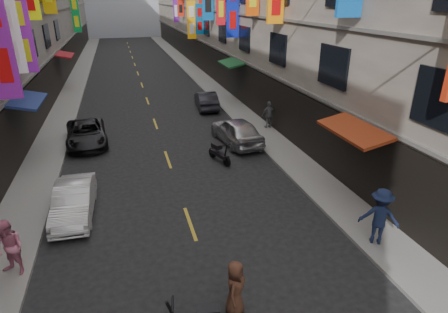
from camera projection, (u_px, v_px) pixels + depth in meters
sidewalk_left at (73, 88)px, 33.25m from camera, size 2.00×90.00×0.12m
sidewalk_right at (205, 81)px, 36.21m from camera, size 2.00×90.00×0.12m
street_awnings at (134, 93)px, 19.08m from camera, size 13.99×35.20×0.41m
lane_markings at (144, 92)px, 32.09m from camera, size 0.12×80.20×0.01m
scooter_far_right at (219, 153)px, 18.41m from camera, size 0.76×1.75×1.14m
car_left_mid at (74, 201)px, 13.75m from camera, size 1.42×3.76×1.22m
car_left_far at (86, 133)px, 20.54m from camera, size 2.43×4.62×1.24m
car_right_mid at (236, 131)px, 20.63m from camera, size 2.23×4.47×1.46m
car_right_far at (206, 100)px, 27.16m from camera, size 1.64×3.94×1.27m
pedestrian_lfar at (10, 248)px, 10.55m from camera, size 1.02×0.94×1.73m
pedestrian_rnear at (380, 216)px, 11.92m from camera, size 1.38×1.23×1.92m
pedestrian_rfar at (269, 115)px, 22.72m from camera, size 1.01×0.64×1.65m
pedestrian_crossing at (235, 288)px, 9.38m from camera, size 0.85×0.92×1.56m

